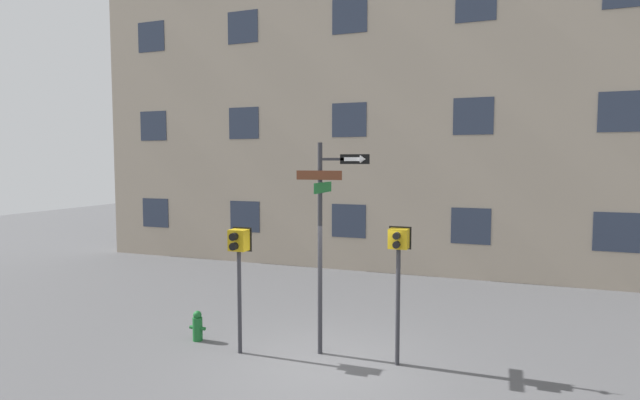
# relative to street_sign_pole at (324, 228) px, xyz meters

# --- Properties ---
(ground_plane) EXTENTS (60.00, 60.00, 0.00)m
(ground_plane) POSITION_rel_street_sign_pole_xyz_m (0.25, -0.52, -2.45)
(ground_plane) COLOR #515154
(building_facade) EXTENTS (24.00, 0.63, 13.68)m
(building_facade) POSITION_rel_street_sign_pole_xyz_m (0.25, 7.68, 4.39)
(building_facade) COLOR tan
(building_facade) RESTS_ON ground_plane
(street_sign_pole) EXTENTS (1.42, 0.92, 4.08)m
(street_sign_pole) POSITION_rel_street_sign_pole_xyz_m (0.00, 0.00, 0.00)
(street_sign_pole) COLOR #2D2D33
(street_sign_pole) RESTS_ON ground_plane
(pedestrian_signal_left) EXTENTS (0.40, 0.40, 2.45)m
(pedestrian_signal_left) POSITION_rel_street_sign_pole_xyz_m (-1.56, -0.51, -0.50)
(pedestrian_signal_left) COLOR #2D2D33
(pedestrian_signal_left) RESTS_ON ground_plane
(pedestrian_signal_right) EXTENTS (0.41, 0.40, 2.54)m
(pedestrian_signal_right) POSITION_rel_street_sign_pole_xyz_m (1.43, -0.02, -0.45)
(pedestrian_signal_right) COLOR #2D2D33
(pedestrian_signal_right) RESTS_ON ground_plane
(fire_hydrant) EXTENTS (0.36, 0.20, 0.63)m
(fire_hydrant) POSITION_rel_street_sign_pole_xyz_m (-2.72, -0.21, -2.15)
(fire_hydrant) COLOR #196028
(fire_hydrant) RESTS_ON ground_plane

